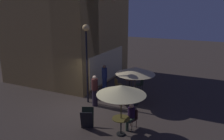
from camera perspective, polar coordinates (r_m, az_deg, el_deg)
name	(u,v)px	position (r m, az deg, el deg)	size (l,w,h in m)	color
ground_plane	(84,110)	(12.70, -7.01, -9.75)	(60.00, 60.00, 0.00)	#382E29
cafe_building	(73,26)	(16.53, -9.68, 10.61)	(7.33, 7.01, 8.10)	tan
street_lamp_near_corner	(86,46)	(12.72, -6.33, 5.90)	(0.37, 0.37, 4.46)	black
menu_sandwich_board	(87,118)	(10.80, -6.14, -11.80)	(0.81, 0.76, 0.88)	black
cafe_table_0	(121,122)	(10.15, 2.22, -12.80)	(0.76, 0.76, 0.78)	black
cafe_table_1	(135,96)	(13.15, 5.60, -6.48)	(0.62, 0.62, 0.73)	black
cafe_table_2	(129,82)	(15.37, 4.33, -3.04)	(0.66, 0.66, 0.75)	black
patio_umbrella_0	(121,90)	(9.54, 2.31, -4.96)	(2.08, 2.08, 2.27)	black
patio_umbrella_1	(135,71)	(12.66, 5.78, -0.17)	(2.18, 2.18, 2.19)	black
cafe_chair_0	(133,117)	(10.75, 5.08, -11.44)	(0.52, 0.52, 0.89)	#4E2F28
cafe_chair_1	(120,96)	(13.00, 2.06, -6.41)	(0.54, 0.54, 0.92)	brown
cafe_chair_2	(117,84)	(15.01, 1.36, -3.36)	(0.58, 0.58, 0.89)	brown
cafe_chair_3	(140,84)	(15.07, 7.03, -3.34)	(0.45, 0.45, 0.91)	black
cafe_chair_4	(129,78)	(16.14, 4.29, -1.89)	(0.52, 0.52, 0.98)	brown
patron_seated_0	(131,115)	(10.57, 4.61, -10.98)	(0.52, 0.42, 1.22)	#2F3D2C
patron_standing_1	(104,79)	(14.72, -1.87, -2.17)	(0.34, 0.34, 1.83)	#1A254F
patron_standing_2	(95,91)	(12.83, -4.28, -5.12)	(0.35, 0.35, 1.76)	black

